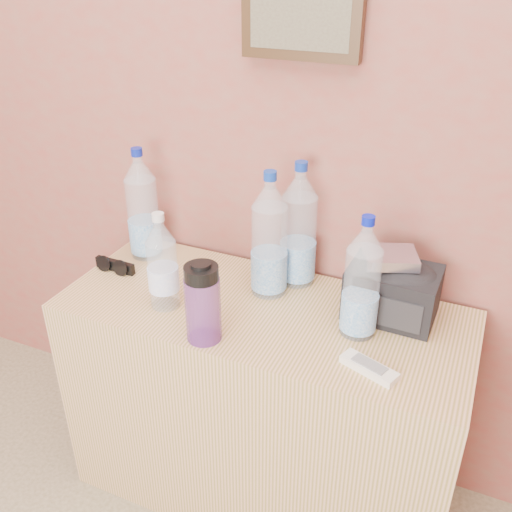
# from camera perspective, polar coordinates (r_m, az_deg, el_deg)

# --- Properties ---
(picture_frame) EXTENTS (0.30, 0.03, 0.25)m
(picture_frame) POSITION_cam_1_polar(r_m,az_deg,el_deg) (1.46, 4.60, 23.77)
(picture_frame) COLOR #382311
(picture_frame) RESTS_ON room_shell
(dresser) EXTENTS (1.09, 0.45, 0.68)m
(dresser) POSITION_cam_1_polar(r_m,az_deg,el_deg) (1.73, 0.60, -14.64)
(dresser) COLOR tan
(dresser) RESTS_ON ground
(pet_large_a) EXTENTS (0.09, 0.09, 0.34)m
(pet_large_a) POSITION_cam_1_polar(r_m,az_deg,el_deg) (1.73, -11.26, 4.55)
(pet_large_a) COLOR silver
(pet_large_a) RESTS_ON dresser
(pet_large_b) EXTENTS (0.10, 0.10, 0.36)m
(pet_large_b) POSITION_cam_1_polar(r_m,az_deg,el_deg) (1.56, 4.29, 2.50)
(pet_large_b) COLOR silver
(pet_large_b) RESTS_ON dresser
(pet_large_c) EXTENTS (0.10, 0.10, 0.35)m
(pet_large_c) POSITION_cam_1_polar(r_m,az_deg,el_deg) (1.51, 1.34, 1.49)
(pet_large_c) COLOR silver
(pet_large_c) RESTS_ON dresser
(pet_large_d) EXTENTS (0.09, 0.09, 0.32)m
(pet_large_d) POSITION_cam_1_polar(r_m,az_deg,el_deg) (1.37, 10.53, -2.74)
(pet_large_d) COLOR #C3DEFA
(pet_large_d) RESTS_ON dresser
(pet_small) EXTENTS (0.08, 0.08, 0.27)m
(pet_small) POSITION_cam_1_polar(r_m,az_deg,el_deg) (1.48, -9.33, -1.03)
(pet_small) COLOR silver
(pet_small) RESTS_ON dresser
(nalgene_bottle) EXTENTS (0.09, 0.09, 0.21)m
(nalgene_bottle) POSITION_cam_1_polar(r_m,az_deg,el_deg) (1.36, -5.35, -4.62)
(nalgene_bottle) COLOR #642D83
(nalgene_bottle) RESTS_ON dresser
(sunglasses) EXTENTS (0.13, 0.05, 0.03)m
(sunglasses) POSITION_cam_1_polar(r_m,az_deg,el_deg) (1.72, -13.90, -0.93)
(sunglasses) COLOR black
(sunglasses) RESTS_ON dresser
(ac_remote) EXTENTS (0.14, 0.09, 0.02)m
(ac_remote) POSITION_cam_1_polar(r_m,az_deg,el_deg) (1.33, 11.23, -10.91)
(ac_remote) COLOR white
(ac_remote) RESTS_ON dresser
(toiletry_bag) EXTENTS (0.23, 0.17, 0.15)m
(toiletry_bag) POSITION_cam_1_polar(r_m,az_deg,el_deg) (1.49, 13.51, -3.25)
(toiletry_bag) COLOR black
(toiletry_bag) RESTS_ON dresser
(foil_packet) EXTENTS (0.16, 0.14, 0.03)m
(foil_packet) POSITION_cam_1_polar(r_m,az_deg,el_deg) (1.45, 13.30, -0.13)
(foil_packet) COLOR silver
(foil_packet) RESTS_ON toiletry_bag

